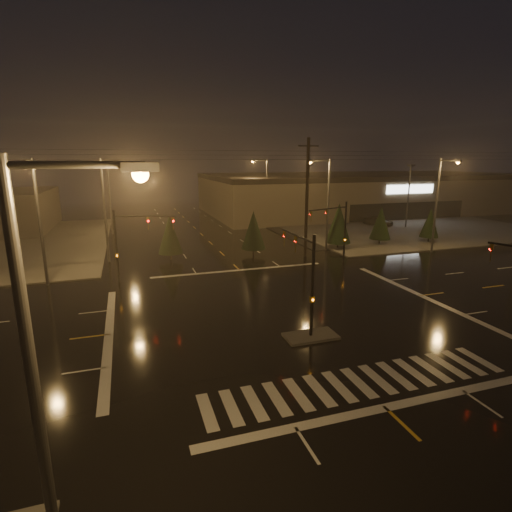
# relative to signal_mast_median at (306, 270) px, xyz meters

# --- Properties ---
(ground) EXTENTS (140.00, 140.00, 0.00)m
(ground) POSITION_rel_signal_mast_median_xyz_m (-0.00, 3.07, -3.75)
(ground) COLOR black
(ground) RESTS_ON ground
(sidewalk_ne) EXTENTS (36.00, 36.00, 0.12)m
(sidewalk_ne) POSITION_rel_signal_mast_median_xyz_m (30.00, 33.07, -3.69)
(sidewalk_ne) COLOR #4D4B45
(sidewalk_ne) RESTS_ON ground
(median_island) EXTENTS (3.00, 1.60, 0.15)m
(median_island) POSITION_rel_signal_mast_median_xyz_m (-0.00, -0.93, -3.68)
(median_island) COLOR #4D4B45
(median_island) RESTS_ON ground
(crosswalk) EXTENTS (15.00, 2.60, 0.01)m
(crosswalk) POSITION_rel_signal_mast_median_xyz_m (-0.00, -5.93, -3.75)
(crosswalk) COLOR beige
(crosswalk) RESTS_ON ground
(stop_bar_near) EXTENTS (16.00, 0.50, 0.01)m
(stop_bar_near) POSITION_rel_signal_mast_median_xyz_m (-0.00, -7.93, -3.75)
(stop_bar_near) COLOR beige
(stop_bar_near) RESTS_ON ground
(stop_bar_far) EXTENTS (16.00, 0.50, 0.01)m
(stop_bar_far) POSITION_rel_signal_mast_median_xyz_m (-0.00, 14.07, -3.75)
(stop_bar_far) COLOR beige
(stop_bar_far) RESTS_ON ground
(parking_lot) EXTENTS (50.00, 24.00, 0.08)m
(parking_lot) POSITION_rel_signal_mast_median_xyz_m (35.00, 31.07, -3.71)
(parking_lot) COLOR black
(parking_lot) RESTS_ON ground
(retail_building) EXTENTS (60.20, 28.30, 7.20)m
(retail_building) POSITION_rel_signal_mast_median_xyz_m (35.00, 49.06, 0.09)
(retail_building) COLOR #695D4B
(retail_building) RESTS_ON ground
(signal_mast_median) EXTENTS (0.25, 4.59, 6.00)m
(signal_mast_median) POSITION_rel_signal_mast_median_xyz_m (0.00, 0.00, 0.00)
(signal_mast_median) COLOR black
(signal_mast_median) RESTS_ON ground
(signal_mast_ne) EXTENTS (4.84, 1.86, 6.00)m
(signal_mast_ne) POSITION_rel_signal_mast_median_xyz_m (9.50, 13.21, 0.04)
(signal_mast_ne) COLOR black
(signal_mast_ne) RESTS_ON ground
(signal_mast_nw) EXTENTS (4.84, 1.86, 6.00)m
(signal_mast_nw) POSITION_rel_signal_mast_median_xyz_m (-9.50, 13.21, 0.04)
(signal_mast_nw) COLOR black
(signal_mast_nw) RESTS_ON ground
(streetlight_0) EXTENTS (2.77, 0.32, 10.00)m
(streetlight_0) POSITION_rel_signal_mast_median_xyz_m (-11.18, -11.93, 2.05)
(streetlight_0) COLOR #38383A
(streetlight_0) RESTS_ON ground
(streetlight_1) EXTENTS (2.77, 0.32, 10.00)m
(streetlight_1) POSITION_rel_signal_mast_median_xyz_m (-11.18, 21.07, 2.05)
(streetlight_1) COLOR #38383A
(streetlight_1) RESTS_ON ground
(streetlight_2) EXTENTS (2.77, 0.32, 10.00)m
(streetlight_2) POSITION_rel_signal_mast_median_xyz_m (-11.18, 37.07, 2.05)
(streetlight_2) COLOR #38383A
(streetlight_2) RESTS_ON ground
(streetlight_3) EXTENTS (2.77, 0.32, 10.00)m
(streetlight_3) POSITION_rel_signal_mast_median_xyz_m (11.18, 19.07, 2.05)
(streetlight_3) COLOR #38383A
(streetlight_3) RESTS_ON ground
(streetlight_4) EXTENTS (2.77, 0.32, 10.00)m
(streetlight_4) POSITION_rel_signal_mast_median_xyz_m (11.18, 39.07, 2.05)
(streetlight_4) COLOR #38383A
(streetlight_4) RESTS_ON ground
(streetlight_5) EXTENTS (0.32, 2.77, 10.00)m
(streetlight_5) POSITION_rel_signal_mast_median_xyz_m (-16.00, 14.26, 2.05)
(streetlight_5) COLOR #38383A
(streetlight_5) RESTS_ON ground
(streetlight_6) EXTENTS (0.32, 2.77, 10.00)m
(streetlight_6) POSITION_rel_signal_mast_median_xyz_m (22.00, 14.26, 2.05)
(streetlight_6) COLOR #38383A
(streetlight_6) RESTS_ON ground
(utility_pole_1) EXTENTS (2.20, 0.32, 12.00)m
(utility_pole_1) POSITION_rel_signal_mast_median_xyz_m (8.00, 17.07, 2.38)
(utility_pole_1) COLOR black
(utility_pole_1) RESTS_ON ground
(conifer_0) EXTENTS (2.85, 2.85, 5.16)m
(conifer_0) POSITION_rel_signal_mast_median_xyz_m (13.15, 19.46, -0.82)
(conifer_0) COLOR black
(conifer_0) RESTS_ON ground
(conifer_1) EXTENTS (2.45, 2.45, 4.53)m
(conifer_1) POSITION_rel_signal_mast_median_xyz_m (19.01, 19.89, -1.14)
(conifer_1) COLOR black
(conifer_1) RESTS_ON ground
(conifer_2) EXTENTS (2.21, 2.21, 4.16)m
(conifer_2) POSITION_rel_signal_mast_median_xyz_m (25.40, 19.02, -1.33)
(conifer_2) COLOR black
(conifer_2) RESTS_ON ground
(conifer_3) EXTENTS (2.44, 2.44, 4.51)m
(conifer_3) POSITION_rel_signal_mast_median_xyz_m (-5.54, 20.00, -1.15)
(conifer_3) COLOR black
(conifer_3) RESTS_ON ground
(conifer_4) EXTENTS (2.55, 2.55, 4.69)m
(conifer_4) POSITION_rel_signal_mast_median_xyz_m (3.03, 19.36, -1.06)
(conifer_4) COLOR black
(conifer_4) RESTS_ON ground
(car_parked) EXTENTS (3.82, 4.72, 1.51)m
(car_parked) POSITION_rel_signal_mast_median_xyz_m (27.11, 31.84, -3.00)
(car_parked) COLOR black
(car_parked) RESTS_ON ground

